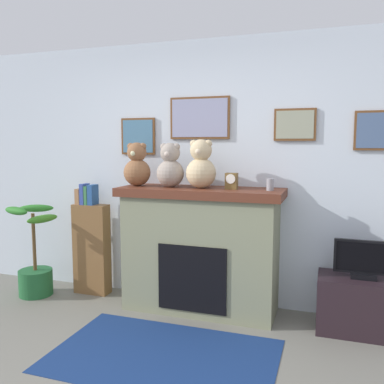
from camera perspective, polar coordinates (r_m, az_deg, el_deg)
back_wall at (r=4.17m, az=1.28°, el=2.73°), size 5.20×0.15×2.60m
fireplace at (r=3.96m, az=1.18°, el=-7.88°), size 1.55×0.57×1.18m
bookshelf at (r=4.54m, az=-13.77°, el=-7.10°), size 0.38×0.16×1.18m
potted_plant at (r=4.70m, az=-20.92°, el=-9.73°), size 0.49×0.53×0.97m
tv_stand at (r=3.87m, az=22.45°, el=-14.31°), size 0.72×0.40×0.48m
television at (r=3.75m, az=22.72°, el=-8.77°), size 0.48×0.14×0.32m
area_rug at (r=3.35m, az=-3.99°, el=-21.61°), size 1.69×1.06×0.01m
candle_jar at (r=3.69m, az=10.77°, el=1.01°), size 0.06×0.06×0.11m
mantel_clock at (r=3.75m, az=5.49°, el=1.52°), size 0.11×0.08×0.15m
teddy_bear_tan at (r=4.06m, az=-7.62°, el=3.53°), size 0.26×0.26×0.42m
teddy_bear_brown at (r=3.92m, az=-3.03°, el=3.45°), size 0.26×0.26×0.42m
teddy_bear_grey at (r=3.81m, az=1.25°, el=3.58°), size 0.28×0.28×0.45m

